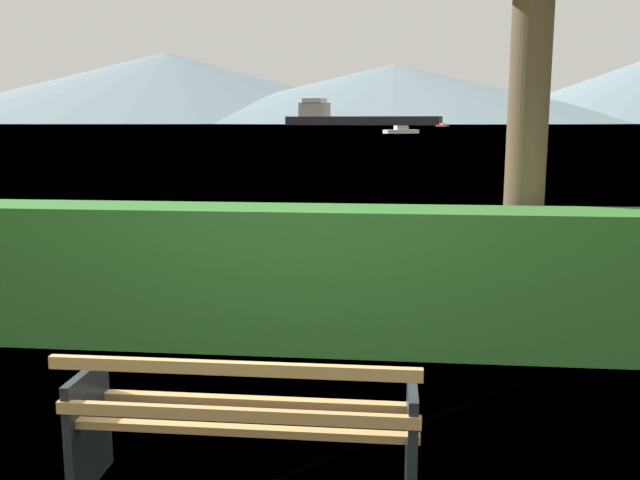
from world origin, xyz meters
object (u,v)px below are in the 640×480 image
park_bench (244,423)px  fishing_boat_near (401,131)px  cargo_ship_large (350,118)px  tender_far (442,125)px

park_bench → fishing_boat_near: (1.88, 108.08, 0.00)m
cargo_ship_large → tender_far: cargo_ship_large is taller
cargo_ship_large → fishing_boat_near: cargo_ship_large is taller
fishing_boat_near → tender_far: size_ratio=1.33×
cargo_ship_large → tender_far: size_ratio=15.80×
fishing_boat_near → park_bench: bearing=-91.0°
park_bench → tender_far: tender_far is taller
park_bench → cargo_ship_large: 302.99m
fishing_boat_near → tender_far: 127.16m
park_bench → tender_far: 234.96m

